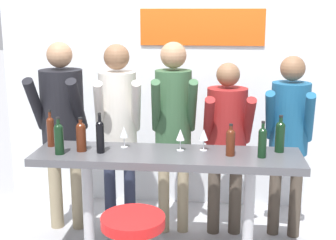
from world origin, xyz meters
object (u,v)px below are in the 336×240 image
at_px(wine_bottle_3, 81,135).
at_px(wine_bottle_4, 231,141).
at_px(person_center_left, 174,116).
at_px(wine_glass_1, 124,133).
at_px(person_left, 118,117).
at_px(wine_bottle_5, 262,141).
at_px(wine_bottle_2, 100,135).
at_px(wine_glass_2, 180,135).
at_px(person_far_left, 62,117).
at_px(wine_glass_0, 204,135).
at_px(wine_bottle_0, 51,130).
at_px(wine_bottle_6, 280,135).
at_px(person_center_right, 289,127).
at_px(person_center, 227,131).
at_px(tasting_table, 167,172).
at_px(wine_bottle_1, 59,137).

xyz_separation_m(wine_bottle_3, wine_bottle_4, (1.18, 0.01, -0.01)).
xyz_separation_m(person_center_left, wine_glass_1, (-0.37, -0.39, -0.06)).
bearing_deg(person_left, wine_bottle_5, -35.43).
relative_size(wine_bottle_2, wine_glass_2, 1.83).
xyz_separation_m(person_far_left, wine_glass_0, (1.29, -0.39, -0.03)).
distance_m(wine_bottle_0, wine_glass_0, 1.26).
bearing_deg(wine_bottle_6, wine_bottle_5, -133.31).
xyz_separation_m(person_center_right, wine_bottle_2, (-1.54, -0.59, 0.04)).
bearing_deg(wine_bottle_0, person_far_left, 94.58).
xyz_separation_m(person_far_left, person_center, (1.48, 0.04, -0.11)).
xyz_separation_m(tasting_table, wine_bottle_3, (-0.69, -0.02, 0.29)).
distance_m(tasting_table, person_center, 0.75).
bearing_deg(wine_glass_2, person_center_right, 26.85).
distance_m(person_far_left, wine_bottle_5, 1.82).
bearing_deg(person_center_left, wine_bottle_0, -163.11).
xyz_separation_m(person_center_right, wine_bottle_5, (-0.28, -0.58, 0.03)).
bearing_deg(person_far_left, person_center_left, -0.65).
xyz_separation_m(wine_bottle_1, wine_glass_0, (1.12, 0.22, -0.01)).
bearing_deg(wine_bottle_6, person_center, 135.14).
bearing_deg(wine_bottle_4, person_center, 92.03).
height_order(wine_glass_0, wine_glass_1, same).
distance_m(person_far_left, person_center_right, 2.03).
distance_m(wine_bottle_1, wine_bottle_4, 1.33).
xyz_separation_m(person_center_right, wine_glass_2, (-0.92, -0.47, 0.02)).
height_order(person_center_left, wine_glass_0, person_center_left).
distance_m(wine_bottle_0, wine_glass_1, 0.61).
bearing_deg(wine_bottle_4, person_far_left, 161.44).
bearing_deg(wine_glass_2, wine_bottle_6, 3.26).
bearing_deg(wine_bottle_3, wine_glass_1, 23.65).
distance_m(wine_bottle_3, wine_glass_1, 0.35).
relative_size(wine_bottle_6, wine_glass_1, 1.69).
height_order(wine_bottle_1, wine_glass_2, wine_bottle_1).
distance_m(wine_bottle_2, wine_glass_0, 0.82).
relative_size(tasting_table, wine_glass_1, 11.97).
bearing_deg(wine_bottle_3, person_center, 25.47).
relative_size(person_left, person_center_left, 0.99).
relative_size(person_far_left, person_center_right, 1.06).
xyz_separation_m(person_left, wine_bottle_1, (-0.34, -0.62, -0.03)).
relative_size(wine_bottle_0, wine_bottle_1, 1.04).
distance_m(person_center_left, wine_bottle_6, 0.96).
relative_size(wine_bottle_1, wine_bottle_3, 1.07).
bearing_deg(wine_bottle_0, person_left, 40.69).
bearing_deg(wine_bottle_2, person_center_right, 20.96).
bearing_deg(person_left, wine_bottle_2, -104.90).
relative_size(wine_bottle_1, wine_glass_0, 1.68).
bearing_deg(tasting_table, wine_bottle_5, -2.51).
distance_m(wine_bottle_2, wine_glass_2, 0.64).
bearing_deg(wine_bottle_0, wine_bottle_3, -20.36).
relative_size(person_center, wine_glass_0, 8.97).
relative_size(wine_bottle_0, wine_glass_2, 1.74).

